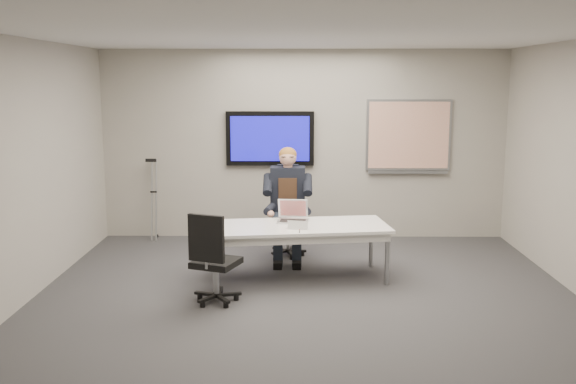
{
  "coord_description": "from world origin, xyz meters",
  "views": [
    {
      "loc": [
        -0.12,
        -6.52,
        2.36
      ],
      "look_at": [
        -0.21,
        1.06,
        1.03
      ],
      "focal_mm": 40.0,
      "sensor_mm": 36.0,
      "label": 1
    }
  ],
  "objects_px": {
    "seated_person": "(288,216)",
    "office_chair_near": "(215,275)",
    "conference_table": "(298,231)",
    "laptop": "(293,216)",
    "office_chair_far": "(288,234)"
  },
  "relations": [
    {
      "from": "office_chair_near",
      "to": "laptop",
      "type": "height_order",
      "value": "office_chair_near"
    },
    {
      "from": "conference_table",
      "to": "office_chair_far",
      "type": "bearing_deg",
      "value": 89.41
    },
    {
      "from": "office_chair_near",
      "to": "laptop",
      "type": "relative_size",
      "value": 2.59
    },
    {
      "from": "office_chair_far",
      "to": "seated_person",
      "type": "relative_size",
      "value": 0.64
    },
    {
      "from": "conference_table",
      "to": "laptop",
      "type": "distance_m",
      "value": 0.27
    },
    {
      "from": "conference_table",
      "to": "laptop",
      "type": "height_order",
      "value": "laptop"
    },
    {
      "from": "office_chair_near",
      "to": "seated_person",
      "type": "xyz_separation_m",
      "value": [
        0.76,
        1.67,
        0.29
      ]
    },
    {
      "from": "laptop",
      "to": "office_chair_far",
      "type": "bearing_deg",
      "value": 100.26
    },
    {
      "from": "office_chair_near",
      "to": "seated_person",
      "type": "height_order",
      "value": "seated_person"
    },
    {
      "from": "conference_table",
      "to": "laptop",
      "type": "relative_size",
      "value": 5.78
    },
    {
      "from": "conference_table",
      "to": "office_chair_near",
      "type": "distance_m",
      "value": 1.28
    },
    {
      "from": "conference_table",
      "to": "seated_person",
      "type": "height_order",
      "value": "seated_person"
    },
    {
      "from": "seated_person",
      "to": "laptop",
      "type": "bearing_deg",
      "value": -82.25
    },
    {
      "from": "seated_person",
      "to": "office_chair_near",
      "type": "bearing_deg",
      "value": -113.91
    },
    {
      "from": "office_chair_far",
      "to": "laptop",
      "type": "bearing_deg",
      "value": -83.67
    }
  ]
}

